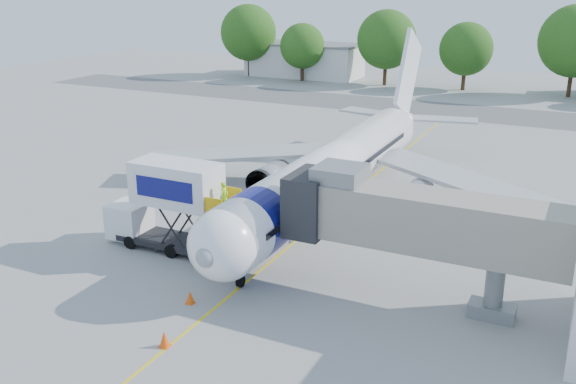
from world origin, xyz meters
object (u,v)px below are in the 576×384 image
at_px(aircraft, 337,168).
at_px(catering_hiloader, 168,206).
at_px(jet_bridge, 405,219).
at_px(ground_tug, 120,326).

relative_size(aircraft, catering_hiloader, 4.44).
bearing_deg(aircraft, jet_bridge, -54.30).
distance_m(aircraft, catering_hiloader, 12.77).
bearing_deg(ground_tug, jet_bridge, 46.04).
relative_size(aircraft, jet_bridge, 2.71).
bearing_deg(ground_tug, aircraft, 87.04).
xyz_separation_m(jet_bridge, catering_hiloader, (-14.26, -0.00, -1.58)).
distance_m(aircraft, jet_bridge, 13.77).
xyz_separation_m(aircraft, catering_hiloader, (-6.27, -11.12, -0.19)).
bearing_deg(catering_hiloader, aircraft, 60.59).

